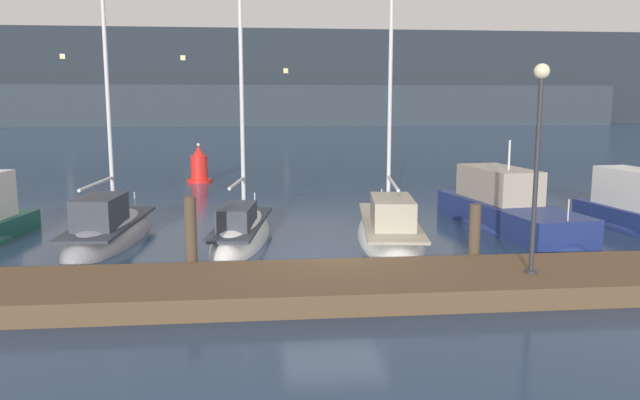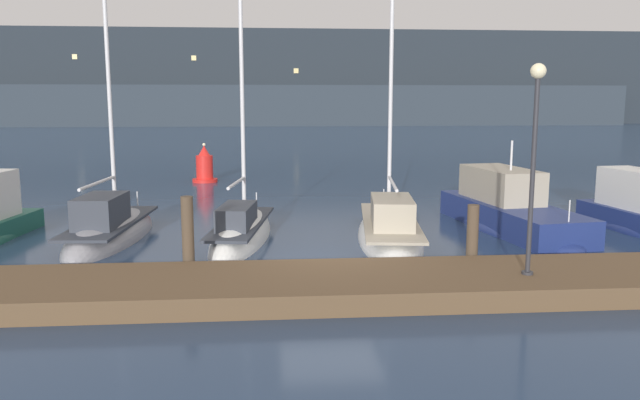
% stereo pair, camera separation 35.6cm
% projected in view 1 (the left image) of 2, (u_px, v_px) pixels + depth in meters
% --- Properties ---
extents(ground_plane, '(400.00, 400.00, 0.00)m').
position_uv_depth(ground_plane, '(333.00, 267.00, 15.52)').
color(ground_plane, navy).
extents(dock, '(26.54, 2.80, 0.45)m').
position_uv_depth(dock, '(346.00, 285.00, 13.28)').
color(dock, brown).
rests_on(dock, ground).
extents(mooring_pile_1, '(0.28, 0.28, 1.93)m').
position_uv_depth(mooring_pile_1, '(191.00, 238.00, 14.44)').
color(mooring_pile_1, '#4C3D2D').
rests_on(mooring_pile_1, ground).
extents(mooring_pile_2, '(0.28, 0.28, 1.64)m').
position_uv_depth(mooring_pile_2, '(474.00, 237.00, 15.15)').
color(mooring_pile_2, '#4C3D2D').
rests_on(mooring_pile_2, ground).
extents(sailboat_berth_2, '(2.27, 6.45, 9.61)m').
position_uv_depth(sailboat_berth_2, '(109.00, 235.00, 18.56)').
color(sailboat_berth_2, gray).
rests_on(sailboat_berth_2, ground).
extents(sailboat_berth_3, '(2.30, 6.31, 7.94)m').
position_uv_depth(sailboat_berth_3, '(241.00, 237.00, 18.46)').
color(sailboat_berth_3, white).
rests_on(sailboat_berth_3, ground).
extents(sailboat_berth_4, '(2.80, 7.42, 11.23)m').
position_uv_depth(sailboat_berth_4, '(389.00, 233.00, 18.78)').
color(sailboat_berth_4, white).
rests_on(sailboat_berth_4, ground).
extents(motorboat_berth_5, '(3.17, 7.52, 3.40)m').
position_uv_depth(motorboat_berth_5, '(507.00, 217.00, 20.33)').
color(motorboat_berth_5, navy).
rests_on(motorboat_berth_5, ground).
extents(motorboat_berth_6, '(2.42, 5.55, 3.45)m').
position_uv_depth(motorboat_berth_6, '(638.00, 219.00, 20.02)').
color(motorboat_berth_6, navy).
rests_on(motorboat_berth_6, ground).
extents(channel_buoy, '(1.27, 1.27, 1.98)m').
position_uv_depth(channel_buoy, '(199.00, 168.00, 31.54)').
color(channel_buoy, red).
rests_on(channel_buoy, ground).
extents(dock_lamppost, '(0.32, 0.32, 4.41)m').
position_uv_depth(dock_lamppost, '(538.00, 137.00, 12.91)').
color(dock_lamppost, '#2D2D33').
rests_on(dock_lamppost, dock).
extents(hillside_backdrop, '(240.00, 23.00, 15.96)m').
position_uv_depth(hillside_backdrop, '(255.00, 82.00, 110.91)').
color(hillside_backdrop, '#232B33').
rests_on(hillside_backdrop, ground).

